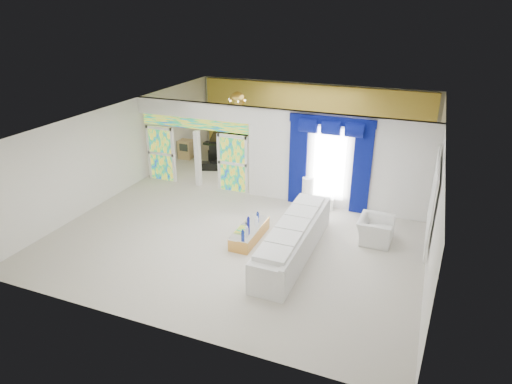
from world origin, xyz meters
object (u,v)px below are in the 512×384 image
at_px(coffee_table, 250,233).
at_px(grand_piano, 230,146).
at_px(console_table, 316,201).
at_px(armchair, 375,230).
at_px(white_sofa, 294,241).

relative_size(coffee_table, grand_piano, 0.86).
bearing_deg(console_table, armchair, -37.05).
xyz_separation_m(console_table, armchair, (2.04, -1.54, 0.15)).
xyz_separation_m(white_sofa, console_table, (-0.18, 3.04, -0.21)).
distance_m(white_sofa, grand_piano, 8.06).
distance_m(console_table, armchair, 2.56).
height_order(white_sofa, console_table, white_sofa).
bearing_deg(coffee_table, console_table, 66.88).
height_order(white_sofa, coffee_table, white_sofa).
bearing_deg(coffee_table, grand_piano, 119.30).
bearing_deg(console_table, white_sofa, -86.63).
bearing_deg(white_sofa, grand_piano, 127.35).
distance_m(white_sofa, coffee_table, 1.40).
relative_size(white_sofa, console_table, 3.71).
height_order(white_sofa, armchair, white_sofa).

